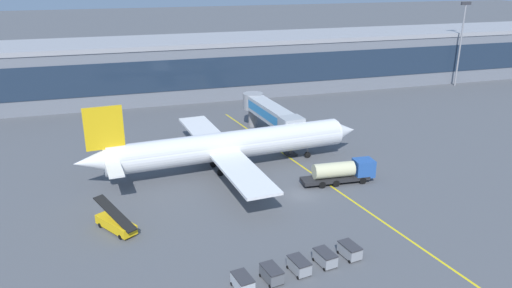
# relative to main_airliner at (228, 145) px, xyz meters

# --- Properties ---
(ground_plane) EXTENTS (700.00, 700.00, 0.00)m
(ground_plane) POSITION_rel_main_airliner_xyz_m (7.36, -11.76, -3.99)
(ground_plane) COLOR #515459
(apron_lead_in_line) EXTENTS (11.50, 79.25, 0.01)m
(apron_lead_in_line) POSITION_rel_main_airliner_xyz_m (12.45, -9.76, -3.98)
(apron_lead_in_line) COLOR yellow
(apron_lead_in_line) RESTS_ON ground_plane
(terminal_building) EXTENTS (188.03, 20.39, 13.52)m
(terminal_building) POSITION_rel_main_airliner_xyz_m (18.36, 50.46, 2.79)
(terminal_building) COLOR slate
(terminal_building) RESTS_ON ground_plane
(main_airliner) EXTENTS (44.97, 35.68, 11.94)m
(main_airliner) POSITION_rel_main_airliner_xyz_m (0.00, 0.00, 0.00)
(main_airliner) COLOR white
(main_airliner) RESTS_ON ground_plane
(jet_bridge) EXTENTS (5.29, 20.85, 6.68)m
(jet_bridge) POSITION_rel_main_airliner_xyz_m (10.69, 12.22, 0.99)
(jet_bridge) COLOR #B2B7BC
(jet_bridge) RESTS_ON ground_plane
(fuel_tanker) EXTENTS (10.93, 3.18, 3.25)m
(fuel_tanker) POSITION_rel_main_airliner_xyz_m (14.68, -9.60, -2.24)
(fuel_tanker) COLOR #232326
(fuel_tanker) RESTS_ON ground_plane
(belt_loader) EXTENTS (4.78, 6.56, 3.49)m
(belt_loader) POSITION_rel_main_airliner_xyz_m (-17.44, -14.31, -3.00)
(belt_loader) COLOR yellow
(belt_loader) RESTS_ON ground_plane
(baggage_cart_0) EXTENTS (2.00, 2.87, 1.48)m
(baggage_cart_0) POSITION_rel_main_airliner_xyz_m (-6.08, -29.69, -3.21)
(baggage_cart_0) COLOR #B2B7BC
(baggage_cart_0) RESTS_ON ground_plane
(baggage_cart_1) EXTENTS (2.00, 2.87, 1.48)m
(baggage_cart_1) POSITION_rel_main_airliner_xyz_m (-2.92, -29.17, -3.21)
(baggage_cart_1) COLOR #595B60
(baggage_cart_1) RESTS_ON ground_plane
(baggage_cart_2) EXTENTS (2.00, 2.87, 1.48)m
(baggage_cart_2) POSITION_rel_main_airliner_xyz_m (0.24, -28.64, -3.21)
(baggage_cart_2) COLOR gray
(baggage_cart_2) RESTS_ON ground_plane
(baggage_cart_3) EXTENTS (2.00, 2.87, 1.48)m
(baggage_cart_3) POSITION_rel_main_airliner_xyz_m (3.39, -28.11, -3.21)
(baggage_cart_3) COLOR gray
(baggage_cart_3) RESTS_ON ground_plane
(baggage_cart_4) EXTENTS (2.00, 2.87, 1.48)m
(baggage_cart_4) POSITION_rel_main_airliner_xyz_m (6.55, -27.59, -3.21)
(baggage_cart_4) COLOR gray
(baggage_cart_4) RESTS_ON ground_plane
(apron_light_mast_0) EXTENTS (2.80, 0.50, 21.55)m
(apron_light_mast_0) POSITION_rel_main_airliner_xyz_m (71.88, 38.50, 8.74)
(apron_light_mast_0) COLOR gray
(apron_light_mast_0) RESTS_ON ground_plane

